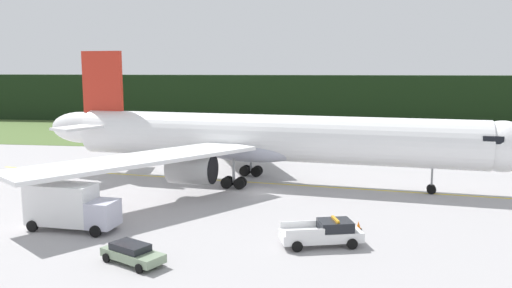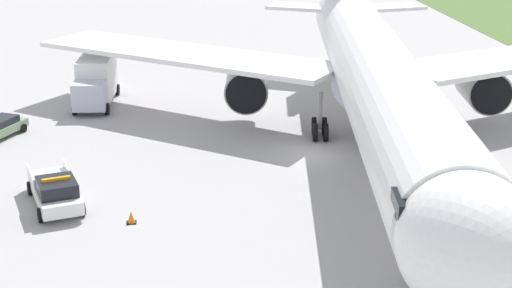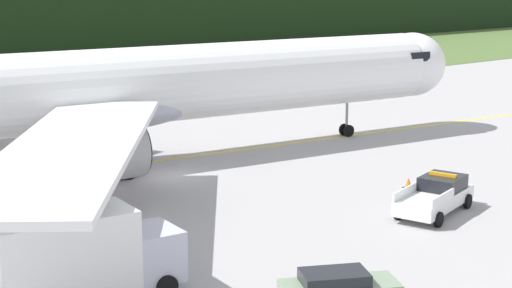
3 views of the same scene
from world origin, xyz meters
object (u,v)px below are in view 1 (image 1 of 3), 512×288
airliner (262,139)px  catering_truck (69,206)px  ops_pickup_truck (324,233)px  apron_cone (358,225)px  staff_car (132,253)px

airliner → catering_truck: (-12.56, -18.44, -2.96)m
ops_pickup_truck → apron_cone: 4.87m
ops_pickup_truck → staff_car: ops_pickup_truck is taller
apron_cone → catering_truck: bearing=-171.3°
staff_car → catering_truck: bearing=141.3°
staff_car → apron_cone: 17.47m
airliner → ops_pickup_truck: airliner is taller
airliner → ops_pickup_truck: size_ratio=8.70×
airliner → staff_car: airliner is taller
staff_car → apron_cone: size_ratio=7.43×
airliner → catering_truck: bearing=-124.3°
ops_pickup_truck → catering_truck: bearing=178.0°
catering_truck → apron_cone: 22.52m
ops_pickup_truck → catering_truck: (-19.61, 0.70, 0.99)m
catering_truck → staff_car: catering_truck is taller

